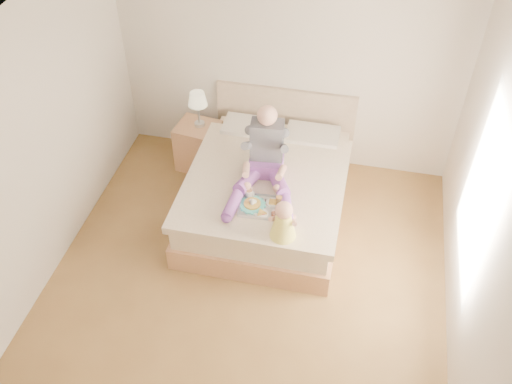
% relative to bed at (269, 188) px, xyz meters
% --- Properties ---
extents(room, '(4.02, 4.22, 2.71)m').
position_rel_bed_xyz_m(room, '(0.08, -1.08, 1.19)').
color(room, brown).
rests_on(room, ground).
extents(bed, '(1.70, 2.18, 1.00)m').
position_rel_bed_xyz_m(bed, '(0.00, 0.00, 0.00)').
color(bed, '#A4734C').
rests_on(bed, ground).
extents(nightstand, '(0.55, 0.50, 0.60)m').
position_rel_bed_xyz_m(nightstand, '(-1.00, 0.58, -0.02)').
color(nightstand, '#A4734C').
rests_on(nightstand, ground).
extents(lamp, '(0.22, 0.22, 0.46)m').
position_rel_bed_xyz_m(lamp, '(-0.98, 0.60, 0.63)').
color(lamp, '#B2B6BA').
rests_on(lamp, nightstand).
extents(adult, '(0.72, 1.06, 0.86)m').
position_rel_bed_xyz_m(adult, '(-0.01, -0.20, 0.54)').
color(adult, '#763C96').
rests_on(adult, bed).
extents(tray, '(0.46, 0.37, 0.13)m').
position_rel_bed_xyz_m(tray, '(0.04, -0.62, 0.32)').
color(tray, '#B2B6BA').
rests_on(tray, bed).
extents(baby, '(0.28, 0.38, 0.43)m').
position_rel_bed_xyz_m(baby, '(0.33, -0.95, 0.47)').
color(baby, '#F2E94C').
rests_on(baby, bed).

